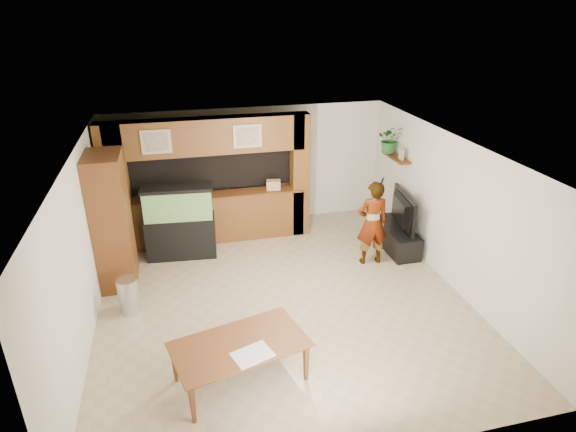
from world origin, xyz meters
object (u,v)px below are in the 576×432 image
object	(u,v)px
pantry_cabinet	(112,221)
television	(398,211)
person	(372,223)
dining_table	(241,364)
aquarium	(180,223)

from	to	relation	value
pantry_cabinet	television	xyz separation A→B (m)	(5.35, 0.01, -0.36)
person	dining_table	bearing A→B (deg)	44.38
television	aquarium	bearing A→B (deg)	88.99
pantry_cabinet	dining_table	bearing A→B (deg)	-60.16
television	dining_table	distance (m)	4.75
aquarium	dining_table	size ratio (longest dim) A/B	0.86
dining_table	television	bearing A→B (deg)	26.13
television	dining_table	xyz separation A→B (m)	(-3.61, -3.04, -0.52)
pantry_cabinet	aquarium	size ratio (longest dim) A/B	1.62
aquarium	person	distance (m)	3.67
person	dining_table	distance (m)	3.92
pantry_cabinet	dining_table	distance (m)	3.60
pantry_cabinet	person	distance (m)	4.66
pantry_cabinet	aquarium	bearing A→B (deg)	31.59
pantry_cabinet	dining_table	world-z (taller)	pantry_cabinet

